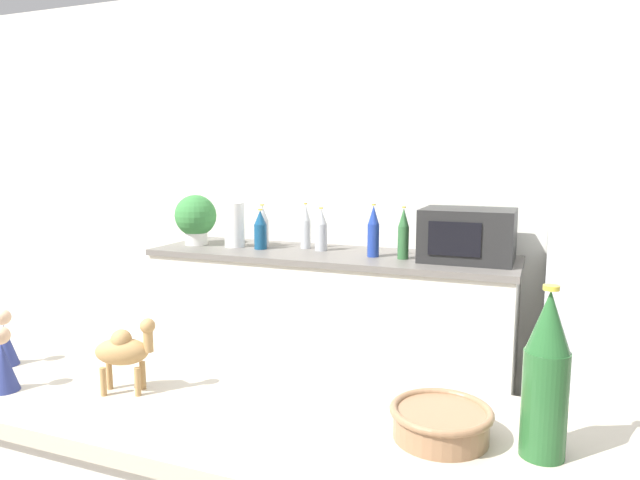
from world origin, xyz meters
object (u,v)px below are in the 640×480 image
Objects in this scene: back_bottle_0 at (262,227)px; wise_man_figurine_blue at (5,341)px; back_bottle_3 at (403,234)px; camel_figurine at (124,350)px; potted_plant at (196,217)px; back_bottle_1 at (306,227)px; paper_towel_roll at (234,225)px; wise_man_figurine_crimson at (3,363)px; fruit_bowl at (441,421)px; wine_bottle at (546,376)px; back_bottle_5 at (260,230)px; back_bottle_4 at (321,230)px; microwave at (468,235)px; back_bottle_2 at (373,232)px.

back_bottle_0 is 1.89× the size of wise_man_figurine_blue.
back_bottle_3 is 1.74× the size of camel_figurine.
camel_figurine is 0.39m from wise_man_figurine_blue.
back_bottle_1 is at bearing 10.08° from potted_plant.
wise_man_figurine_crimson is at bearing -72.12° from paper_towel_roll.
back_bottle_0 is 1.42× the size of fruit_bowl.
back_bottle_3 is (1.07, -0.03, -0.00)m from paper_towel_roll.
wine_bottle is (0.73, -2.03, 0.05)m from back_bottle_3.
back_bottle_5 is (0.03, -0.08, -0.01)m from back_bottle_0.
back_bottle_3 reaches higher than back_bottle_5.
paper_towel_roll is 2.63m from fruit_bowl.
back_bottle_4 is 1.79× the size of wise_man_figurine_crimson.
back_bottle_0 is at bearing 100.96° from wise_man_figurine_blue.
back_bottle_0 reaches higher than back_bottle_4.
back_bottle_5 is 0.82× the size of wine_bottle.
wine_bottle reaches higher than back_bottle_5.
back_bottle_5 is 1.68× the size of wise_man_figurine_crimson.
wise_man_figurine_crimson is at bearing -107.16° from microwave.
back_bottle_5 is (0.46, -0.00, -0.06)m from potted_plant.
back_bottle_1 reaches higher than back_bottle_4.
back_bottle_2 is at bearing -0.38° from potted_plant.
camel_figurine reaches higher than wise_man_figurine_crimson.
microwave reaches higher than back_bottle_4.
wise_man_figurine_blue is at bearing -79.41° from back_bottle_5.
wise_man_figurine_crimson is (-1.09, -0.14, -0.08)m from wine_bottle.
paper_towel_roll is at bearing 114.52° from camel_figurine.
back_bottle_1 reaches higher than back_bottle_0.
back_bottle_5 is 1.47× the size of camel_figurine.
back_bottle_2 is 1.21× the size of back_bottle_5.
potted_plant is at bearing 112.25° from wise_man_figurine_blue.
back_bottle_3 is 1.99× the size of wise_man_figurine_crimson.
camel_figurine is at bearing -69.72° from back_bottle_5.
back_bottle_5 is at bearing -70.38° from back_bottle_0.
potted_plant is 2.27× the size of wise_man_figurine_blue.
back_bottle_2 is at bearing 177.89° from back_bottle_3.
fruit_bowl is at bearing -54.80° from back_bottle_5.
paper_towel_roll is 0.93× the size of back_bottle_2.
paper_towel_roll is 2.73m from wine_bottle.
back_bottle_2 reaches higher than camel_figurine.
paper_towel_roll is 1.07m from back_bottle_3.
back_bottle_4 is at bearing 100.73° from camel_figurine.
wise_man_figurine_crimson is at bearing -65.83° from potted_plant.
back_bottle_5 is (-0.88, 0.01, -0.02)m from back_bottle_3.
back_bottle_5 is 2.23m from camel_figurine.
wine_bottle is 1.60× the size of fruit_bowl.
fruit_bowl is at bearing 1.41° from wise_man_figurine_blue.
back_bottle_0 is at bearing 109.62° from back_bottle_5.
back_bottle_1 is 0.49m from back_bottle_2.
paper_towel_roll reaches higher than wise_man_figurine_crimson.
back_bottle_1 is at bearing 14.01° from paper_towel_roll.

